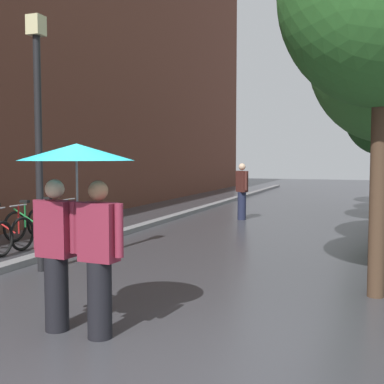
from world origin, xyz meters
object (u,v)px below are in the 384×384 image
object	(u,v)px
street_tree_3	(383,109)
couple_under_umbrella	(77,203)
parked_bicycle_3	(54,222)
street_tree_2	(379,79)
parked_bicycle_2	(32,227)
street_lamp_post	(38,124)
street_tree_4	(379,108)
parked_bicycle_1	(3,231)
pedestrian_walking_midground	(242,191)

from	to	relation	value
street_tree_3	couple_under_umbrella	world-z (taller)	street_tree_3
street_tree_3	parked_bicycle_3	size ratio (longest dim) A/B	4.63
street_tree_2	parked_bicycle_3	world-z (taller)	street_tree_2
street_tree_3	street_tree_2	bearing A→B (deg)	-93.21
street_tree_2	parked_bicycle_2	distance (m)	9.57
street_lamp_post	parked_bicycle_2	bearing A→B (deg)	130.77
street_tree_4	street_tree_2	bearing A→B (deg)	-90.64
parked_bicycle_1	street_tree_2	bearing A→B (deg)	39.16
parked_bicycle_3	pedestrian_walking_midground	world-z (taller)	pedestrian_walking_midground
street_tree_4	parked_bicycle_1	xyz separation A→B (m)	(-7.38, -12.11, -3.43)
parked_bicycle_3	pedestrian_walking_midground	bearing A→B (deg)	55.16
couple_under_umbrella	pedestrian_walking_midground	world-z (taller)	couple_under_umbrella
parked_bicycle_1	couple_under_umbrella	distance (m)	5.76
street_tree_4	pedestrian_walking_midground	size ratio (longest dim) A/B	3.18
street_tree_3	street_lamp_post	world-z (taller)	street_tree_3
street_tree_2	street_tree_3	distance (m)	3.15
pedestrian_walking_midground	street_lamp_post	bearing A→B (deg)	-100.45
street_tree_3	parked_bicycle_3	distance (m)	10.93
pedestrian_walking_midground	parked_bicycle_3	bearing A→B (deg)	-124.84
parked_bicycle_1	street_tree_4	bearing A→B (deg)	58.63
parked_bicycle_2	parked_bicycle_3	xyz separation A→B (m)	(-0.04, 0.87, 0.00)
street_tree_3	street_tree_4	bearing A→B (deg)	91.99
parked_bicycle_3	couple_under_umbrella	size ratio (longest dim) A/B	0.53
street_tree_4	parked_bicycle_3	world-z (taller)	street_tree_4
parked_bicycle_3	couple_under_umbrella	world-z (taller)	couple_under_umbrella
street_tree_2	street_tree_3	xyz separation A→B (m)	(0.17, 3.10, -0.52)
street_tree_3	street_tree_4	xyz separation A→B (m)	(-0.11, 3.05, 0.32)
street_lamp_post	parked_bicycle_3	bearing A→B (deg)	122.17
street_tree_2	pedestrian_walking_midground	xyz separation A→B (m)	(-3.85, 0.49, -3.12)
parked_bicycle_1	parked_bicycle_3	distance (m)	1.63
street_tree_4	pedestrian_walking_midground	bearing A→B (deg)	-124.68
street_tree_2	parked_bicycle_1	world-z (taller)	street_tree_2
parked_bicycle_3	pedestrian_walking_midground	size ratio (longest dim) A/B	0.63
street_tree_4	parked_bicycle_2	world-z (taller)	street_tree_4
parked_bicycle_2	street_lamp_post	bearing A→B (deg)	-49.23
street_lamp_post	pedestrian_walking_midground	distance (m)	8.15
street_tree_3	parked_bicycle_1	xyz separation A→B (m)	(-7.49, -9.06, -3.11)
street_tree_2	street_tree_3	size ratio (longest dim) A/B	1.09
street_tree_2	street_tree_4	world-z (taller)	street_tree_4
street_tree_2	street_tree_4	distance (m)	6.15
couple_under_umbrella	parked_bicycle_3	bearing A→B (deg)	127.75
parked_bicycle_3	couple_under_umbrella	bearing A→B (deg)	-52.25
pedestrian_walking_midground	parked_bicycle_1	bearing A→B (deg)	-118.27
street_tree_3	parked_bicycle_2	size ratio (longest dim) A/B	4.41
parked_bicycle_2	couple_under_umbrella	distance (m)	6.18
parked_bicycle_2	street_lamp_post	distance (m)	3.54
street_tree_3	pedestrian_walking_midground	distance (m)	5.45
street_tree_4	couple_under_umbrella	world-z (taller)	street_tree_4
street_tree_2	parked_bicycle_2	world-z (taller)	street_tree_2
street_tree_3	couple_under_umbrella	bearing A→B (deg)	-104.17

